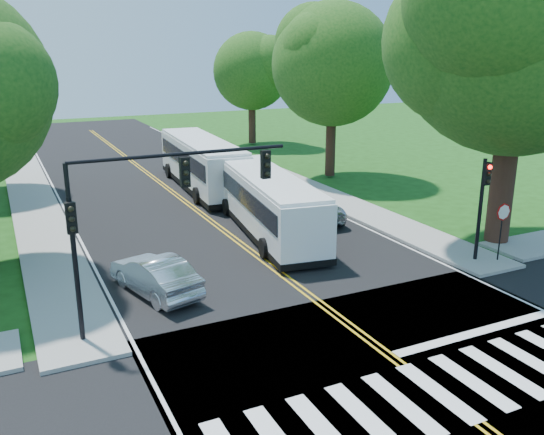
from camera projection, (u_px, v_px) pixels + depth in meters
ground at (425, 383)px, 15.94m from camera, size 140.00×140.00×0.00m
road at (207, 218)px, 31.49m from camera, size 14.00×96.00×0.01m
cross_road at (425, 383)px, 15.94m from camera, size 60.00×12.00×0.01m
center_line at (185, 201)px, 34.94m from camera, size 0.36×70.00×0.01m
edge_line_w at (67, 214)px, 32.10m from camera, size 0.12×70.00×0.01m
edge_line_e at (284, 190)px, 37.78m from camera, size 0.12×70.00×0.01m
crosswalk at (438, 392)px, 15.51m from camera, size 12.60×3.00×0.01m
stop_bar at (477, 332)px, 18.78m from camera, size 6.60×0.40×0.01m
sidewalk_nw at (34, 204)px, 34.04m from camera, size 2.60×40.00×0.15m
sidewalk_ne at (284, 178)px, 40.98m from camera, size 2.60×40.00×0.15m
tree_ne_big at (520, 31)px, 24.73m from camera, size 10.80×10.80×14.91m
tree_east_mid at (333, 65)px, 39.26m from camera, size 8.40×8.40×11.93m
tree_east_far at (252, 71)px, 53.77m from camera, size 7.20×7.20×10.34m
signal_nw at (149, 201)px, 17.81m from camera, size 7.15×0.46×5.66m
signal_ne at (483, 196)px, 24.09m from camera, size 0.30×0.46×4.40m
stop_sign at (503, 218)px, 24.29m from camera, size 0.76×0.08×2.53m
bus_lead at (268, 202)px, 28.56m from camera, size 4.08×11.66×2.96m
bus_follow at (202, 163)px, 37.73m from camera, size 3.66×12.69×3.24m
hatchback at (155, 275)px, 21.56m from camera, size 2.67×4.75×1.48m
suv at (310, 207)px, 31.00m from camera, size 2.91×5.25×1.39m
dark_sedan at (286, 193)px, 34.32m from camera, size 2.67×4.70×1.28m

